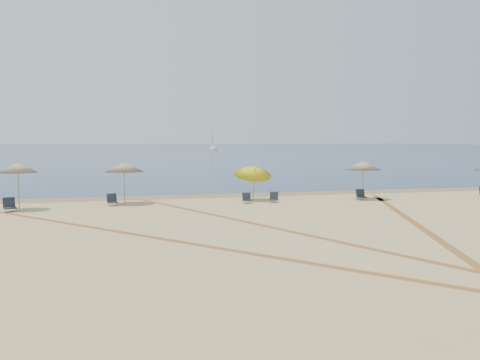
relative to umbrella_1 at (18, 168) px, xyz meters
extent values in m
plane|color=tan|center=(12.19, -19.50, -2.23)|extent=(160.00, 160.00, 0.00)
plane|color=#0C2151|center=(12.19, 205.50, -2.22)|extent=(500.00, 500.00, 0.00)
plane|color=olive|center=(12.19, 4.50, -2.22)|extent=(500.00, 500.00, 0.00)
cylinder|color=gray|center=(0.00, 0.00, -1.04)|extent=(0.05, 0.05, 2.38)
cone|color=beige|center=(0.00, 0.00, 0.00)|extent=(1.99, 1.99, 0.55)
sphere|color=gray|center=(0.00, 0.00, 0.30)|extent=(0.08, 0.08, 0.08)
cylinder|color=gray|center=(5.53, 1.33, -1.09)|extent=(0.05, 0.05, 2.26)
cone|color=beige|center=(5.53, 1.33, -0.11)|extent=(2.26, 2.26, 0.55)
sphere|color=gray|center=(5.53, 1.33, 0.19)|extent=(0.08, 0.08, 0.08)
cylinder|color=gray|center=(13.19, 0.93, -1.24)|extent=(0.05, 0.70, 1.98)
cone|color=yellow|center=(13.19, 1.21, -0.40)|extent=(2.31, 2.36, 1.25)
sphere|color=gray|center=(13.19, 1.21, -0.10)|extent=(0.08, 0.08, 0.08)
cylinder|color=gray|center=(19.98, 0.10, -1.11)|extent=(0.05, 0.05, 2.23)
cone|color=beige|center=(19.98, 0.10, -0.14)|extent=(2.21, 2.21, 0.55)
sphere|color=gray|center=(19.98, 0.10, 0.16)|extent=(0.08, 0.08, 0.08)
cube|color=black|center=(-0.33, -0.84, -2.03)|extent=(0.75, 0.75, 0.05)
cube|color=black|center=(-0.42, -0.56, -1.77)|extent=(0.64, 0.39, 0.53)
cylinder|color=#A5A5AD|center=(-0.56, -1.13, -2.13)|extent=(0.03, 0.03, 0.20)
cylinder|color=#A5A5AD|center=(-0.10, -0.98, -2.13)|extent=(0.03, 0.03, 0.20)
cube|color=black|center=(4.82, 0.48, -2.05)|extent=(0.63, 0.63, 0.05)
cube|color=black|center=(4.78, 0.74, -1.81)|extent=(0.57, 0.29, 0.49)
cylinder|color=#A5A5AD|center=(4.61, 0.25, -2.14)|extent=(0.02, 0.02, 0.18)
cylinder|color=#A5A5AD|center=(5.04, 0.32, -2.14)|extent=(0.02, 0.02, 0.18)
cube|color=black|center=(12.40, -0.29, -2.06)|extent=(0.56, 0.56, 0.04)
cube|color=black|center=(12.44, -0.05, -1.85)|extent=(0.51, 0.25, 0.44)
cylinder|color=#A5A5AD|center=(12.21, -0.44, -2.14)|extent=(0.02, 0.02, 0.16)
cylinder|color=#A5A5AD|center=(12.60, -0.49, -2.14)|extent=(0.02, 0.02, 0.16)
cube|color=black|center=(14.05, -0.23, -2.06)|extent=(0.65, 0.65, 0.05)
cube|color=black|center=(14.14, 0.00, -1.85)|extent=(0.53, 0.36, 0.44)
cylinder|color=#A5A5AD|center=(13.87, -0.33, -2.14)|extent=(0.02, 0.02, 0.16)
cylinder|color=#A5A5AD|center=(14.23, -0.48, -2.14)|extent=(0.02, 0.02, 0.16)
cube|color=black|center=(19.60, -0.55, -2.05)|extent=(0.58, 0.58, 0.05)
cube|color=black|center=(19.62, -0.28, -1.81)|extent=(0.55, 0.24, 0.48)
cylinder|color=#A5A5AD|center=(19.39, -0.73, -2.14)|extent=(0.02, 0.02, 0.18)
cylinder|color=#A5A5AD|center=(19.82, -0.76, -2.14)|extent=(0.02, 0.02, 0.18)
cube|color=white|center=(44.01, 159.54, -1.97)|extent=(2.59, 4.64, 0.49)
cylinder|color=gray|center=(44.01, 159.54, 1.23)|extent=(0.10, 0.10, 6.57)
plane|color=tan|center=(11.29, -9.60, -2.22)|extent=(35.83, 35.83, 0.00)
plane|color=tan|center=(10.92, -8.56, -2.22)|extent=(35.83, 35.83, 0.00)
plane|color=tan|center=(16.88, -11.30, -2.22)|extent=(35.99, 35.99, 0.00)
plane|color=tan|center=(17.26, -10.26, -2.22)|extent=(35.99, 35.99, 0.00)
plane|color=tan|center=(5.66, -9.61, -2.22)|extent=(39.17, 39.17, 0.00)
plane|color=tan|center=(5.00, -8.72, -2.22)|extent=(39.17, 39.17, 0.00)
camera|label=1|loc=(3.98, -30.66, 1.48)|focal=40.92mm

